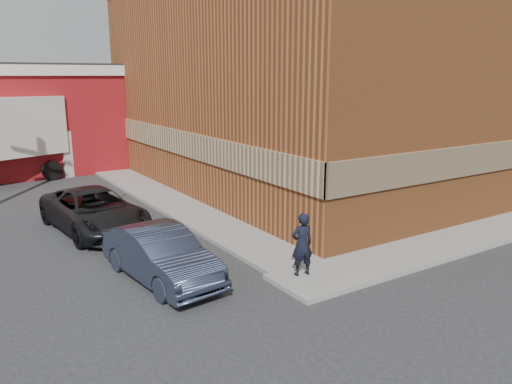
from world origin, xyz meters
TOP-DOWN VIEW (x-y plane):
  - ground at (0.00, 0.00)m, footprint 90.00×90.00m
  - brick_building at (8.50, 9.00)m, footprint 14.25×18.25m
  - sidewalk_south at (7.50, -0.90)m, footprint 16.00×1.80m
  - sidewalk_west at (0.60, 9.00)m, footprint 1.80×18.00m
  - man at (0.32, -0.53)m, footprint 0.64×0.48m
  - sedan at (-2.67, 1.33)m, footprint 1.85×4.18m
  - suv_a at (-2.94, 6.32)m, footprint 2.81×5.19m
  - box_truck at (-4.21, 16.25)m, footprint 8.53×4.91m

SIDE VIEW (x-z plane):
  - ground at x=0.00m, z-range 0.00..0.00m
  - sidewalk_south at x=7.50m, z-range 0.00..0.12m
  - sidewalk_west at x=0.60m, z-range 0.00..0.12m
  - sedan at x=-2.67m, z-range 0.00..1.34m
  - suv_a at x=-2.94m, z-range 0.00..1.38m
  - man at x=0.32m, z-range 0.12..1.73m
  - box_truck at x=-4.21m, z-range 0.31..4.35m
  - brick_building at x=8.50m, z-range 0.00..9.36m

